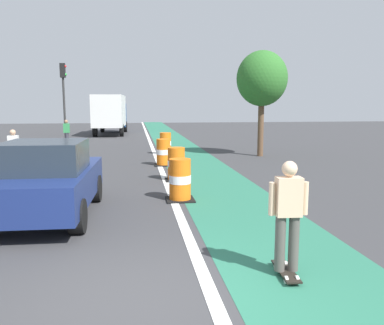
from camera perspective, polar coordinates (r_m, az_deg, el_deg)
The scene contains 14 objects.
ground_plane at distance 5.30m, azimuth -7.27°, elevation -19.38°, with size 100.00×100.00×0.00m, color #38383A.
bike_lane_strip at distance 17.05m, azimuth 0.11°, elevation 0.09°, with size 2.50×80.00×0.01m, color #286B51.
lane_divider_stripe at distance 16.90m, azimuth -4.93°, elevation -0.01°, with size 0.20×80.00×0.01m, color silver.
skateboarder_on_lane at distance 5.79m, azimuth 13.78°, elevation -7.42°, with size 0.57×0.81×1.69m.
parked_sedan_nearest at distance 9.14m, azimuth -20.22°, elevation -2.42°, with size 2.02×4.16×1.70m.
traffic_barrel_front at distance 10.15m, azimuth -1.76°, elevation -2.59°, with size 0.73×0.73×1.09m.
traffic_barrel_mid at distance 12.83m, azimuth -2.30°, elevation -0.28°, with size 0.73×0.73×1.09m.
traffic_barrel_back at distance 16.04m, azimuth -4.18°, elevation 1.45°, with size 0.73×0.73×1.09m.
traffic_barrel_far at distance 19.67m, azimuth -3.88°, elevation 2.73°, with size 0.73×0.73×1.09m.
delivery_truck_down_block at distance 33.65m, azimuth -11.77°, elevation 7.17°, with size 2.55×7.67×3.23m.
traffic_light_corner at distance 27.02m, azimuth -18.19°, elevation 10.18°, with size 0.41×0.32×5.10m.
pedestrian_crossing at distance 23.88m, azimuth -17.77°, elevation 4.15°, with size 0.34×0.20×1.61m.
pedestrian_waiting at distance 15.17m, azimuth -24.49°, elevation 1.58°, with size 0.34×0.20×1.61m.
street_tree_sidewalk at distance 19.20m, azimuth 10.14°, elevation 11.86°, with size 2.40×2.40×5.00m.
Camera 1 is at (-0.04, -4.70, 2.47)m, focal length 36.65 mm.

